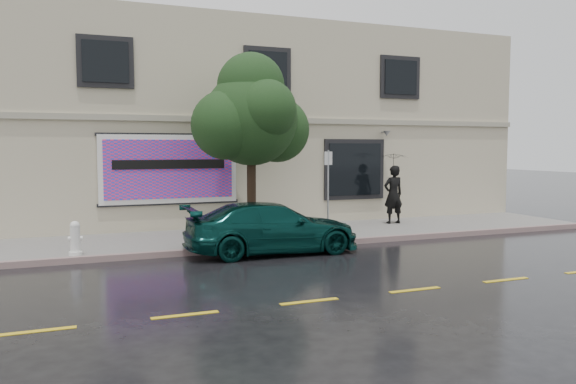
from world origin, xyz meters
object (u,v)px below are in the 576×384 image
object	(u,v)px
pedestrian	(393,195)
fire_hydrant	(75,238)
street_tree	(251,119)
car	(272,228)

from	to	relation	value
pedestrian	fire_hydrant	size ratio (longest dim) A/B	2.40
pedestrian	street_tree	size ratio (longest dim) A/B	0.42
pedestrian	street_tree	world-z (taller)	street_tree
street_tree	fire_hydrant	distance (m)	5.73
car	pedestrian	size ratio (longest dim) A/B	2.30
fire_hydrant	street_tree	bearing A→B (deg)	9.59
car	street_tree	bearing A→B (deg)	0.03
car	fire_hydrant	distance (m)	4.79
pedestrian	street_tree	xyz separation A→B (m)	(-5.30, -0.92, 2.38)
street_tree	car	bearing A→B (deg)	-91.32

